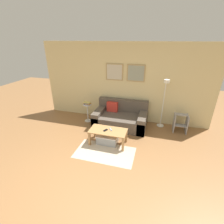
% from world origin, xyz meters
% --- Properties ---
extents(ground_plane, '(16.00, 16.00, 0.00)m').
position_xyz_m(ground_plane, '(0.00, 0.00, 0.00)').
color(ground_plane, olive).
extents(wall_back, '(5.60, 0.09, 2.55)m').
position_xyz_m(wall_back, '(0.00, 3.27, 1.28)').
color(wall_back, beige).
rests_on(wall_back, ground_plane).
extents(area_rug, '(1.48, 0.81, 0.01)m').
position_xyz_m(area_rug, '(-0.02, 1.25, 0.00)').
color(area_rug, '#C1B299').
rests_on(area_rug, ground_plane).
extents(couch, '(1.66, 0.98, 0.78)m').
position_xyz_m(couch, '(0.04, 2.76, 0.26)').
color(couch, brown).
rests_on(couch, ground_plane).
extents(coffee_table, '(0.99, 0.49, 0.41)m').
position_xyz_m(coffee_table, '(-0.05, 1.65, 0.33)').
color(coffee_table, '#AD7F4C').
rests_on(coffee_table, ground_plane).
extents(storage_bin, '(0.57, 0.36, 0.25)m').
position_xyz_m(storage_bin, '(-0.08, 1.67, 0.13)').
color(storage_bin, '#9EA3A8').
rests_on(storage_bin, ground_plane).
extents(floor_lamp, '(0.23, 0.45, 1.59)m').
position_xyz_m(floor_lamp, '(1.31, 2.93, 1.00)').
color(floor_lamp, white).
rests_on(floor_lamp, ground_plane).
extents(side_table, '(0.28, 0.28, 0.61)m').
position_xyz_m(side_table, '(-1.11, 2.74, 0.36)').
color(side_table, white).
rests_on(side_table, ground_plane).
extents(book_stack, '(0.24, 0.17, 0.08)m').
position_xyz_m(book_stack, '(-1.12, 2.75, 0.65)').
color(book_stack, '#335199').
rests_on(book_stack, side_table).
extents(remote_control, '(0.11, 0.15, 0.02)m').
position_xyz_m(remote_control, '(0.01, 1.70, 0.42)').
color(remote_control, '#99999E').
rests_on(remote_control, coffee_table).
extents(cell_phone, '(0.12, 0.15, 0.01)m').
position_xyz_m(cell_phone, '(-0.12, 1.63, 0.42)').
color(cell_phone, black).
rests_on(cell_phone, coffee_table).
extents(step_stool, '(0.39, 0.39, 0.54)m').
position_xyz_m(step_stool, '(1.87, 2.89, 0.29)').
color(step_stool, '#99999E').
rests_on(step_stool, ground_plane).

